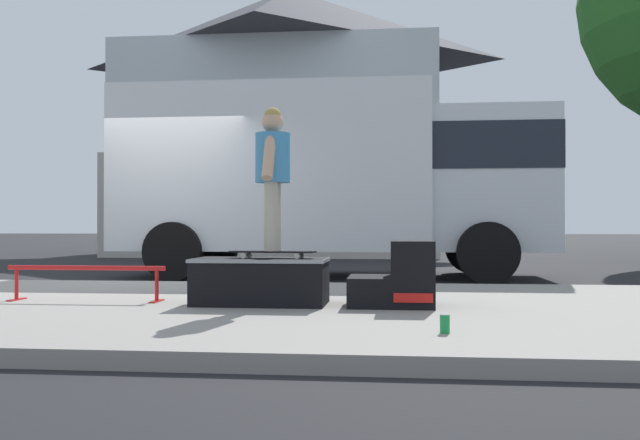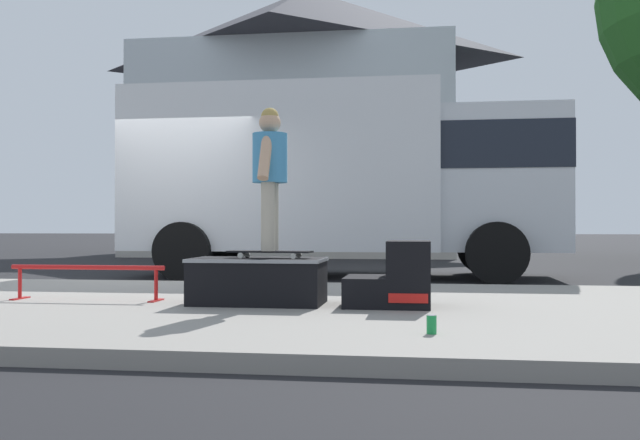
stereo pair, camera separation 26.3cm
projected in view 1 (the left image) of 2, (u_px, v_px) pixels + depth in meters
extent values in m
plane|color=black|center=(138.00, 287.00, 9.72)|extent=(140.00, 140.00, 0.00)
cube|color=gray|center=(24.00, 307.00, 6.73)|extent=(50.00, 5.00, 0.12)
cube|color=black|center=(261.00, 281.00, 6.44)|extent=(1.19, 0.65, 0.42)
cube|color=gray|center=(261.00, 260.00, 6.44)|extent=(1.21, 0.67, 0.03)
cube|color=black|center=(370.00, 291.00, 6.34)|extent=(0.38, 0.65, 0.26)
cube|color=black|center=(412.00, 273.00, 6.30)|extent=(0.38, 0.65, 0.58)
cube|color=red|center=(413.00, 298.00, 5.97)|extent=(0.33, 0.01, 0.08)
cylinder|color=red|center=(86.00, 268.00, 6.73)|extent=(1.56, 0.04, 0.04)
cylinder|color=red|center=(17.00, 284.00, 6.80)|extent=(0.04, 0.04, 0.32)
cube|color=red|center=(16.00, 299.00, 6.80)|extent=(0.06, 0.28, 0.01)
cylinder|color=red|center=(157.00, 285.00, 6.65)|extent=(0.04, 0.04, 0.32)
cube|color=red|center=(157.00, 301.00, 6.65)|extent=(0.06, 0.28, 0.01)
cube|color=black|center=(273.00, 252.00, 6.45)|extent=(0.79, 0.27, 0.02)
cylinder|color=silver|center=(302.00, 255.00, 6.49)|extent=(0.05, 0.03, 0.05)
cylinder|color=silver|center=(297.00, 256.00, 6.31)|extent=(0.05, 0.03, 0.05)
cylinder|color=silver|center=(249.00, 255.00, 6.58)|extent=(0.05, 0.03, 0.05)
cylinder|color=silver|center=(244.00, 256.00, 6.41)|extent=(0.05, 0.03, 0.05)
cylinder|color=#B7AD99|center=(274.00, 217.00, 6.53)|extent=(0.13, 0.13, 0.62)
cylinder|color=#B7AD99|center=(271.00, 217.00, 6.37)|extent=(0.13, 0.13, 0.62)
cylinder|color=#3F8CBF|center=(273.00, 158.00, 6.46)|extent=(0.32, 0.32, 0.45)
cylinder|color=tan|center=(276.00, 161.00, 6.65)|extent=(0.10, 0.28, 0.43)
cylinder|color=tan|center=(269.00, 157.00, 6.26)|extent=(0.10, 0.28, 0.43)
sphere|color=tan|center=(273.00, 122.00, 6.46)|extent=(0.20, 0.20, 0.20)
sphere|color=tan|center=(273.00, 116.00, 6.46)|extent=(0.16, 0.16, 0.16)
cylinder|color=#198C3F|center=(445.00, 324.00, 4.69)|extent=(0.07, 0.07, 0.12)
cylinder|color=silver|center=(445.00, 315.00, 4.69)|extent=(0.06, 0.06, 0.00)
cube|color=silver|center=(277.00, 171.00, 11.75)|extent=(5.00, 2.35, 2.60)
cube|color=silver|center=(488.00, 182.00, 11.38)|extent=(1.90, 2.16, 2.20)
cube|color=black|center=(488.00, 152.00, 11.38)|extent=(1.92, 2.19, 0.70)
cylinder|color=black|center=(471.00, 248.00, 12.55)|extent=(0.90, 0.28, 0.90)
cylinder|color=black|center=(488.00, 253.00, 10.22)|extent=(0.90, 0.28, 0.90)
cylinder|color=black|center=(213.00, 247.00, 13.06)|extent=(0.90, 0.28, 0.90)
cylinder|color=black|center=(173.00, 251.00, 10.72)|extent=(0.90, 0.28, 0.90)
cube|color=silver|center=(289.00, 158.00, 22.45)|extent=(9.00, 7.50, 6.00)
cube|color=#B2ADA3|center=(266.00, 205.00, 18.46)|extent=(9.00, 0.50, 2.80)
pyramid|color=#38383F|center=(289.00, 27.00, 22.49)|extent=(9.54, 7.95, 2.40)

